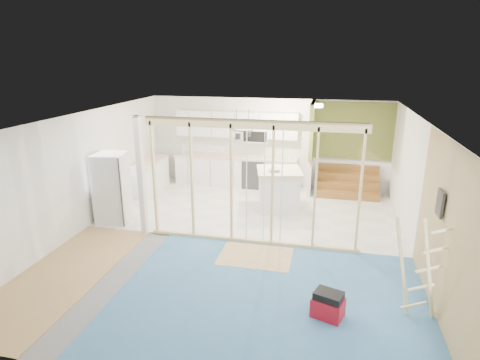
% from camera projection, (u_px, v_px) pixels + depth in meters
% --- Properties ---
extents(room, '(7.01, 8.01, 2.61)m').
position_uv_depth(room, '(237.00, 183.00, 8.09)').
color(room, slate).
rests_on(room, ground).
extents(floor_overlays, '(7.00, 8.00, 0.03)m').
position_uv_depth(floor_overlays, '(241.00, 240.00, 8.51)').
color(floor_overlays, silver).
rests_on(floor_overlays, room).
extents(stud_frame, '(4.66, 0.14, 2.60)m').
position_uv_depth(stud_frame, '(227.00, 169.00, 8.05)').
color(stud_frame, beige).
rests_on(stud_frame, room).
extents(base_cabinets, '(4.45, 2.24, 0.93)m').
position_uv_depth(base_cabinets, '(210.00, 173.00, 11.80)').
color(base_cabinets, white).
rests_on(base_cabinets, room).
extents(upper_cabinets, '(3.60, 0.41, 0.85)m').
position_uv_depth(upper_cabinets, '(238.00, 125.00, 11.67)').
color(upper_cabinets, white).
rests_on(upper_cabinets, room).
extents(green_partition, '(2.25, 1.51, 2.60)m').
position_uv_depth(green_partition, '(338.00, 161.00, 11.18)').
color(green_partition, olive).
rests_on(green_partition, room).
extents(pot_rack, '(0.52, 0.52, 0.72)m').
position_uv_depth(pot_rack, '(242.00, 132.00, 9.71)').
color(pot_rack, black).
rests_on(pot_rack, room).
extents(sheathing_panel, '(0.02, 4.00, 2.60)m').
position_uv_depth(sheathing_panel, '(451.00, 242.00, 5.50)').
color(sheathing_panel, tan).
rests_on(sheathing_panel, room).
extents(electrical_panel, '(0.04, 0.30, 0.40)m').
position_uv_depth(electrical_panel, '(440.00, 203.00, 5.97)').
color(electrical_panel, '#35353A').
rests_on(electrical_panel, room).
extents(ceiling_light, '(0.32, 0.32, 0.08)m').
position_uv_depth(ceiling_light, '(317.00, 106.00, 10.23)').
color(ceiling_light, '#FFEABF').
rests_on(ceiling_light, room).
extents(fridge, '(0.82, 0.80, 1.64)m').
position_uv_depth(fridge, '(112.00, 188.00, 9.29)').
color(fridge, silver).
rests_on(fridge, room).
extents(island, '(1.28, 1.28, 1.05)m').
position_uv_depth(island, '(279.00, 190.00, 10.10)').
color(island, white).
rests_on(island, room).
extents(bowl, '(0.33, 0.33, 0.07)m').
position_uv_depth(bowl, '(275.00, 170.00, 9.82)').
color(bowl, silver).
rests_on(bowl, island).
extents(soap_bottle_a, '(0.13, 0.13, 0.33)m').
position_uv_depth(soap_bottle_a, '(183.00, 149.00, 12.01)').
color(soap_bottle_a, silver).
rests_on(soap_bottle_a, base_cabinets).
extents(soap_bottle_b, '(0.11, 0.11, 0.20)m').
position_uv_depth(soap_bottle_b, '(289.00, 156.00, 11.37)').
color(soap_bottle_b, white).
rests_on(soap_bottle_b, base_cabinets).
extents(toolbox, '(0.53, 0.46, 0.42)m').
position_uv_depth(toolbox, '(328.00, 305.00, 5.96)').
color(toolbox, maroon).
rests_on(toolbox, room).
extents(ladder, '(0.86, 0.14, 1.61)m').
position_uv_depth(ladder, '(419.00, 269.00, 5.75)').
color(ladder, '#D8C884').
rests_on(ladder, room).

